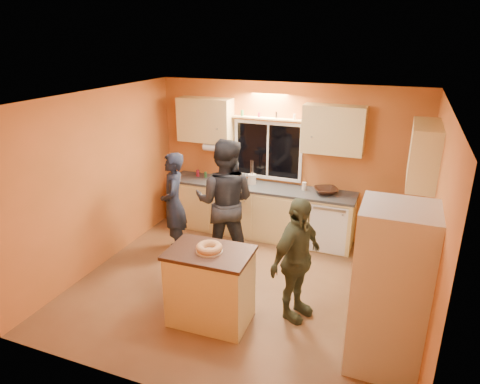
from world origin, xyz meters
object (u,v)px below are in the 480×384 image
at_px(person_right, 296,260).
at_px(person_center, 225,202).
at_px(island, 210,286).
at_px(person_left, 174,204).
at_px(refrigerator, 390,290).

bearing_deg(person_right, person_center, 74.45).
distance_m(island, person_right, 1.08).
bearing_deg(person_left, refrigerator, 39.98).
height_order(refrigerator, person_center, person_center).
height_order(island, person_right, person_right).
bearing_deg(person_right, person_left, 87.35).
bearing_deg(person_left, island, 15.56).
relative_size(island, person_left, 0.61).
relative_size(refrigerator, person_center, 0.94).
bearing_deg(person_center, refrigerator, 140.14).
height_order(island, person_left, person_left).
bearing_deg(island, person_left, 130.49).
relative_size(person_left, person_right, 1.04).
xyz_separation_m(refrigerator, person_right, (-1.07, 0.46, -0.12)).
xyz_separation_m(person_left, person_right, (2.22, -0.98, -0.03)).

